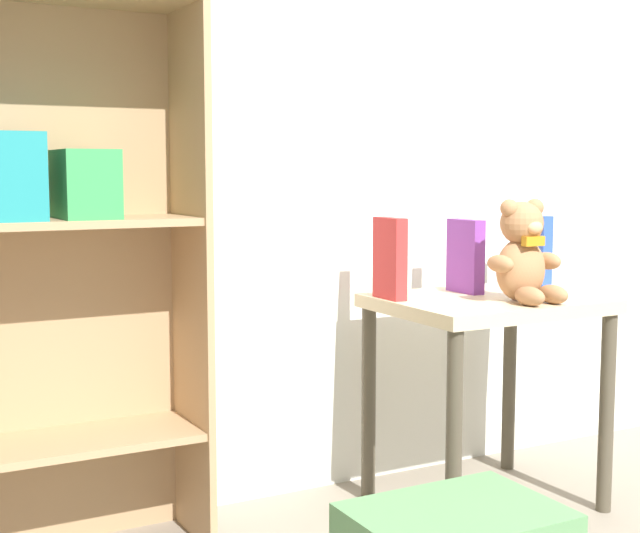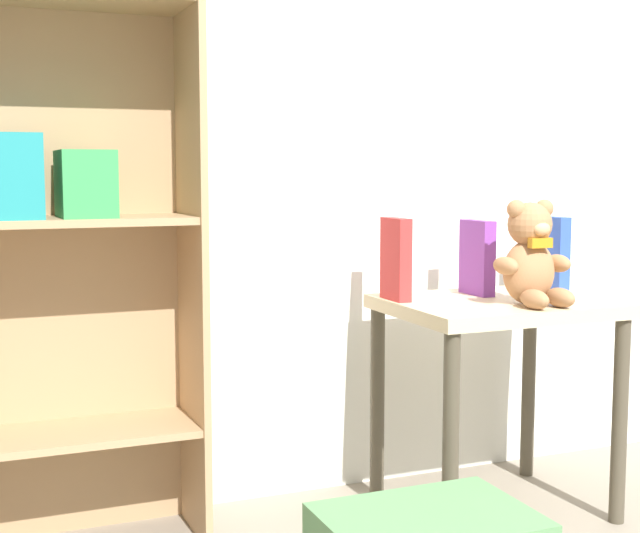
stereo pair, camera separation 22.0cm
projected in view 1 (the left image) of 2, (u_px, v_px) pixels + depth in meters
The scene contains 7 objects.
wall_back at pixel (393, 55), 2.60m from camera, with size 4.80×0.06×2.50m.
bookshelf_side at pixel (44, 175), 2.02m from camera, with size 0.68×0.27×1.59m.
display_table at pixel (486, 332), 2.41m from camera, with size 0.56×0.45×0.58m.
teddy_bear at pixel (523, 255), 2.30m from camera, with size 0.20×0.19×0.27m.
book_standing_red at pixel (390, 258), 2.35m from camera, with size 0.04×0.12×0.22m, color red.
book_standing_purple at pixel (465, 256), 2.47m from camera, with size 0.04×0.13×0.20m, color purple.
book_standing_blue at pixel (534, 251), 2.59m from camera, with size 0.04×0.11×0.21m, color #2D51B7.
Camera 1 is at (-1.44, -0.73, 0.92)m, focal length 50.00 mm.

